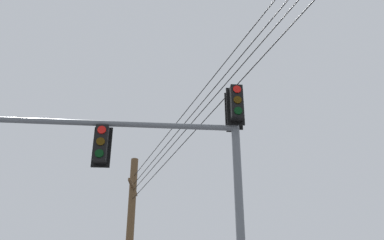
# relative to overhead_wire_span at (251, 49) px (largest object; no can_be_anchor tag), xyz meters

# --- Properties ---
(signal_mast_assembly) EXTENTS (6.28, 1.25, 7.10)m
(signal_mast_assembly) POSITION_rel_overhead_wire_span_xyz_m (-1.19, 1.13, -2.67)
(signal_mast_assembly) COLOR slate
(signal_mast_assembly) RESTS_ON ground
(overhead_wire_span) EXTENTS (4.07, 22.15, 1.56)m
(overhead_wire_span) POSITION_rel_overhead_wire_span_xyz_m (0.00, 0.00, 0.00)
(overhead_wire_span) COLOR black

